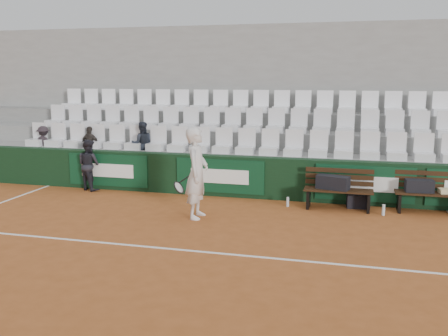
# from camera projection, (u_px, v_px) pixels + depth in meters

# --- Properties ---
(ground) EXTENTS (80.00, 80.00, 0.00)m
(ground) POSITION_uv_depth(u_px,v_px,m) (173.00, 249.00, 8.54)
(ground) COLOR #A75525
(ground) RESTS_ON ground
(court_baseline) EXTENTS (18.00, 0.06, 0.01)m
(court_baseline) POSITION_uv_depth(u_px,v_px,m) (173.00, 249.00, 8.54)
(court_baseline) COLOR white
(court_baseline) RESTS_ON ground
(back_barrier) EXTENTS (18.00, 0.34, 1.00)m
(back_barrier) POSITION_uv_depth(u_px,v_px,m) (232.00, 176.00, 12.23)
(back_barrier) COLOR black
(back_barrier) RESTS_ON ground
(grandstand_tier_front) EXTENTS (18.00, 0.95, 1.00)m
(grandstand_tier_front) POSITION_uv_depth(u_px,v_px,m) (235.00, 171.00, 12.85)
(grandstand_tier_front) COLOR gray
(grandstand_tier_front) RESTS_ON ground
(grandstand_tier_mid) EXTENTS (18.00, 0.95, 1.45)m
(grandstand_tier_mid) POSITION_uv_depth(u_px,v_px,m) (243.00, 157.00, 13.71)
(grandstand_tier_mid) COLOR gray
(grandstand_tier_mid) RESTS_ON ground
(grandstand_tier_back) EXTENTS (18.00, 0.95, 1.90)m
(grandstand_tier_back) POSITION_uv_depth(u_px,v_px,m) (250.00, 144.00, 14.57)
(grandstand_tier_back) COLOR gray
(grandstand_tier_back) RESTS_ON ground
(grandstand_rear_wall) EXTENTS (18.00, 0.30, 4.40)m
(grandstand_rear_wall) POSITION_uv_depth(u_px,v_px,m) (255.00, 100.00, 14.94)
(grandstand_rear_wall) COLOR gray
(grandstand_rear_wall) RESTS_ON ground
(seat_row_front) EXTENTS (11.90, 0.44, 0.63)m
(seat_row_front) POSITION_uv_depth(u_px,v_px,m) (234.00, 141.00, 12.53)
(seat_row_front) COLOR silver
(seat_row_front) RESTS_ON grandstand_tier_front
(seat_row_mid) EXTENTS (11.90, 0.44, 0.63)m
(seat_row_mid) POSITION_uv_depth(u_px,v_px,m) (242.00, 120.00, 13.35)
(seat_row_mid) COLOR silver
(seat_row_mid) RESTS_ON grandstand_tier_mid
(seat_row_back) EXTENTS (11.90, 0.44, 0.63)m
(seat_row_back) POSITION_uv_depth(u_px,v_px,m) (250.00, 101.00, 14.17)
(seat_row_back) COLOR white
(seat_row_back) RESTS_ON grandstand_tier_back
(bench_left) EXTENTS (1.50, 0.56, 0.45)m
(bench_left) POSITION_uv_depth(u_px,v_px,m) (338.00, 199.00, 11.07)
(bench_left) COLOR #311D0E
(bench_left) RESTS_ON ground
(bench_right) EXTENTS (1.50, 0.56, 0.45)m
(bench_right) POSITION_uv_depth(u_px,v_px,m) (431.00, 203.00, 10.77)
(bench_right) COLOR #331D0F
(bench_right) RESTS_ON ground
(sports_bag_left) EXTENTS (0.76, 0.49, 0.30)m
(sports_bag_left) POSITION_uv_depth(u_px,v_px,m) (333.00, 182.00, 11.04)
(sports_bag_left) COLOR black
(sports_bag_left) RESTS_ON bench_left
(sports_bag_right) EXTENTS (0.61, 0.32, 0.27)m
(sports_bag_right) POSITION_uv_depth(u_px,v_px,m) (419.00, 186.00, 10.76)
(sports_bag_right) COLOR black
(sports_bag_right) RESTS_ON bench_right
(towel) EXTENTS (0.39, 0.31, 0.10)m
(towel) POSITION_uv_depth(u_px,v_px,m) (448.00, 191.00, 10.66)
(towel) COLOR beige
(towel) RESTS_ON bench_right
(sports_bag_ground) EXTENTS (0.52, 0.35, 0.30)m
(sports_bag_ground) POSITION_uv_depth(u_px,v_px,m) (358.00, 201.00, 11.20)
(sports_bag_ground) COLOR black
(sports_bag_ground) RESTS_ON ground
(water_bottle_near) EXTENTS (0.06, 0.06, 0.22)m
(water_bottle_near) POSITION_uv_depth(u_px,v_px,m) (288.00, 202.00, 11.31)
(water_bottle_near) COLOR silver
(water_bottle_near) RESTS_ON ground
(water_bottle_far) EXTENTS (0.07, 0.07, 0.24)m
(water_bottle_far) POSITION_uv_depth(u_px,v_px,m) (383.00, 210.00, 10.59)
(water_bottle_far) COLOR silver
(water_bottle_far) RESTS_ON ground
(tennis_player) EXTENTS (0.73, 0.71, 1.90)m
(tennis_player) POSITION_uv_depth(u_px,v_px,m) (197.00, 173.00, 10.29)
(tennis_player) COLOR silver
(tennis_player) RESTS_ON ground
(ball_kid) EXTENTS (0.79, 0.72, 1.32)m
(ball_kid) POSITION_uv_depth(u_px,v_px,m) (89.00, 165.00, 12.86)
(ball_kid) COLOR black
(ball_kid) RESTS_ON ground
(spectator_a) EXTENTS (0.66, 0.40, 0.99)m
(spectator_a) POSITION_uv_depth(u_px,v_px,m) (43.00, 128.00, 13.91)
(spectator_a) COLOR #271F25
(spectator_a) RESTS_ON grandstand_tier_front
(spectator_b) EXTENTS (0.61, 0.29, 1.02)m
(spectator_b) POSITION_uv_depth(u_px,v_px,m) (90.00, 129.00, 13.55)
(spectator_b) COLOR #2E2925
(spectator_b) RESTS_ON grandstand_tier_front
(spectator_c) EXTENTS (0.71, 0.64, 1.19)m
(spectator_c) POSITION_uv_depth(u_px,v_px,m) (142.00, 127.00, 13.15)
(spectator_c) COLOR #202631
(spectator_c) RESTS_ON grandstand_tier_front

